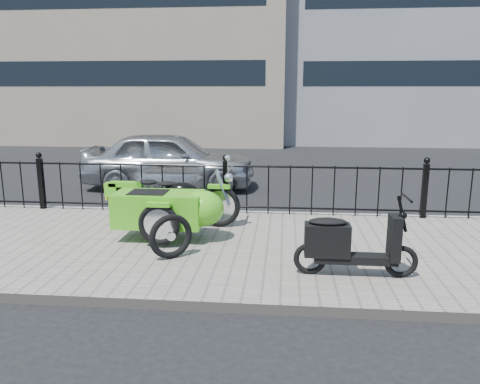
# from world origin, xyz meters

# --- Properties ---
(ground) EXTENTS (120.00, 120.00, 0.00)m
(ground) POSITION_xyz_m (0.00, 0.00, 0.00)
(ground) COLOR black
(ground) RESTS_ON ground
(sidewalk) EXTENTS (30.00, 3.80, 0.12)m
(sidewalk) POSITION_xyz_m (0.00, -0.50, 0.06)
(sidewalk) COLOR slate
(sidewalk) RESTS_ON ground
(curb) EXTENTS (30.00, 0.10, 0.12)m
(curb) POSITION_xyz_m (0.00, 1.44, 0.06)
(curb) COLOR gray
(curb) RESTS_ON ground
(iron_fence) EXTENTS (14.11, 0.11, 1.08)m
(iron_fence) POSITION_xyz_m (0.00, 1.30, 0.59)
(iron_fence) COLOR black
(iron_fence) RESTS_ON sidewalk
(building_tan) EXTENTS (14.00, 8.01, 12.00)m
(building_tan) POSITION_xyz_m (-6.00, 15.99, 6.00)
(building_tan) COLOR gray
(building_tan) RESTS_ON ground
(motorcycle_sidecar) EXTENTS (2.28, 1.48, 0.98)m
(motorcycle_sidecar) POSITION_xyz_m (-0.61, -0.20, 0.59)
(motorcycle_sidecar) COLOR black
(motorcycle_sidecar) RESTS_ON sidewalk
(scooter) EXTENTS (1.48, 0.43, 1.00)m
(scooter) POSITION_xyz_m (1.82, -1.51, 0.51)
(scooter) COLOR black
(scooter) RESTS_ON sidewalk
(spare_tire) EXTENTS (0.54, 0.43, 0.61)m
(spare_tire) POSITION_xyz_m (-0.42, -1.13, 0.42)
(spare_tire) COLOR black
(spare_tire) RESTS_ON sidewalk
(sedan_car) EXTENTS (4.11, 1.77, 1.38)m
(sedan_car) POSITION_xyz_m (-1.69, 3.97, 0.69)
(sedan_car) COLOR #AAACB1
(sedan_car) RESTS_ON ground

